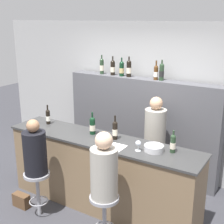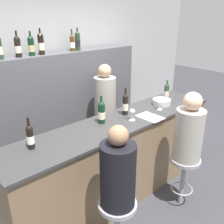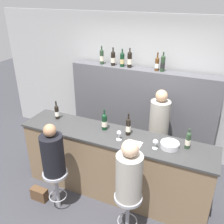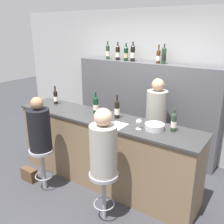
{
  "view_description": "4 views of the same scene",
  "coord_description": "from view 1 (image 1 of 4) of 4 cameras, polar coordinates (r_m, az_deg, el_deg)",
  "views": [
    {
      "loc": [
        2.23,
        -3.02,
        2.66
      ],
      "look_at": [
        0.14,
        0.36,
        1.45
      ],
      "focal_mm": 50.0,
      "sensor_mm": 36.0,
      "label": 1
    },
    {
      "loc": [
        -1.84,
        -1.62,
        2.23
      ],
      "look_at": [
        -0.06,
        0.36,
        1.16
      ],
      "focal_mm": 40.0,
      "sensor_mm": 36.0,
      "label": 2
    },
    {
      "loc": [
        1.23,
        -2.53,
        2.93
      ],
      "look_at": [
        -0.01,
        0.24,
        1.45
      ],
      "focal_mm": 40.0,
      "sensor_mm": 36.0,
      "label": 3
    },
    {
      "loc": [
        1.99,
        -2.39,
        2.28
      ],
      "look_at": [
        0.22,
        0.2,
        1.21
      ],
      "focal_mm": 40.0,
      "sensor_mm": 36.0,
      "label": 4
    }
  ],
  "objects": [
    {
      "name": "bar_counter",
      "position": [
        4.52,
        -2.08,
        -11.14
      ],
      "size": [
        2.88,
        0.61,
        1.06
      ],
      "color": "brown",
      "rests_on": "ground_plane"
    },
    {
      "name": "wine_bottle_backbar_0",
      "position": [
        5.54,
        -1.88,
        8.39
      ],
      "size": [
        0.07,
        0.07,
        0.33
      ],
      "color": "#233823",
      "rests_on": "back_bar_cabinet"
    },
    {
      "name": "wine_bottle_backbar_3",
      "position": [
        5.26,
        3.11,
        7.97
      ],
      "size": [
        0.08,
        0.08,
        0.34
      ],
      "color": "black",
      "rests_on": "back_bar_cabinet"
    },
    {
      "name": "metal_bowl",
      "position": [
        3.94,
        7.67,
        -6.56
      ],
      "size": [
        0.25,
        0.25,
        0.08
      ],
      "color": "#B7B7BC",
      "rests_on": "bar_counter"
    },
    {
      "name": "bartender",
      "position": [
        4.88,
        7.74,
        -6.75
      ],
      "size": [
        0.32,
        0.32,
        1.54
      ],
      "color": "gray",
      "rests_on": "ground_plane"
    },
    {
      "name": "guest_seated_left",
      "position": [
        4.26,
        -13.93,
        -6.9
      ],
      "size": [
        0.31,
        0.31,
        0.76
      ],
      "color": "black",
      "rests_on": "bar_stool_left"
    },
    {
      "name": "tasting_menu",
      "position": [
        3.99,
        0.53,
        -6.6
      ],
      "size": [
        0.21,
        0.3,
        0.0
      ],
      "color": "white",
      "rests_on": "bar_counter"
    },
    {
      "name": "wine_glass_1",
      "position": [
        3.9,
        4.81,
        -5.8
      ],
      "size": [
        0.07,
        0.07,
        0.14
      ],
      "color": "silver",
      "rests_on": "bar_counter"
    },
    {
      "name": "wine_bottle_backbar_4",
      "position": [
        5.05,
        8.04,
        7.19
      ],
      "size": [
        0.07,
        0.07,
        0.31
      ],
      "color": "#4C2D14",
      "rests_on": "back_bar_cabinet"
    },
    {
      "name": "wine_bottle_counter_2",
      "position": [
        4.23,
        0.55,
        -3.29
      ],
      "size": [
        0.07,
        0.07,
        0.34
      ],
      "color": "black",
      "rests_on": "bar_counter"
    },
    {
      "name": "wine_bottle_counter_3",
      "position": [
        3.9,
        11.08,
        -5.62
      ],
      "size": [
        0.07,
        0.07,
        0.29
      ],
      "color": "#233823",
      "rests_on": "bar_counter"
    },
    {
      "name": "guest_seated_right",
      "position": [
        3.61,
        -1.46,
        -10.47
      ],
      "size": [
        0.32,
        0.32,
        0.81
      ],
      "color": "gray",
      "rests_on": "bar_stool_right"
    },
    {
      "name": "wine_bottle_counter_0",
      "position": [
        4.95,
        -11.63,
        -0.81
      ],
      "size": [
        0.07,
        0.07,
        0.3
      ],
      "color": "black",
      "rests_on": "bar_counter"
    },
    {
      "name": "wall_back",
      "position": [
        5.46,
        6.52,
        2.4
      ],
      "size": [
        6.4,
        0.05,
        2.6
      ],
      "color": "#9E9E9E",
      "rests_on": "ground_plane"
    },
    {
      "name": "bar_stool_right",
      "position": [
        3.87,
        -1.4,
        -16.98
      ],
      "size": [
        0.35,
        0.35,
        0.65
      ],
      "color": "gray",
      "rests_on": "ground_plane"
    },
    {
      "name": "wine_glass_0",
      "position": [
        4.14,
        -1.53,
        -4.29
      ],
      "size": [
        0.08,
        0.08,
        0.14
      ],
      "color": "silver",
      "rests_on": "bar_counter"
    },
    {
      "name": "wine_bottle_backbar_1",
      "position": [
        5.42,
        0.14,
        8.14
      ],
      "size": [
        0.08,
        0.08,
        0.32
      ],
      "color": "black",
      "rests_on": "back_bar_cabinet"
    },
    {
      "name": "wine_bottle_counter_1",
      "position": [
        4.43,
        -3.6,
        -2.46
      ],
      "size": [
        0.08,
        0.08,
        0.32
      ],
      "color": "black",
      "rests_on": "bar_counter"
    },
    {
      "name": "wine_bottle_backbar_2",
      "position": [
        5.33,
        1.78,
        7.94
      ],
      "size": [
        0.08,
        0.08,
        0.31
      ],
      "color": "black",
      "rests_on": "back_bar_cabinet"
    },
    {
      "name": "handbag",
      "position": [
        4.9,
        -16.23,
        -15.27
      ],
      "size": [
        0.26,
        0.12,
        0.2
      ],
      "color": "#513823",
      "rests_on": "ground_plane"
    },
    {
      "name": "bar_stool_left",
      "position": [
        4.47,
        -13.5,
        -12.43
      ],
      "size": [
        0.35,
        0.35,
        0.65
      ],
      "color": "gray",
      "rests_on": "ground_plane"
    },
    {
      "name": "back_bar_cabinet",
      "position": [
        5.39,
        5.33,
        -2.75
      ],
      "size": [
        2.7,
        0.28,
        1.7
      ],
      "color": "#4C4C51",
      "rests_on": "ground_plane"
    },
    {
      "name": "ground_plane",
      "position": [
        4.6,
        -4.07,
        -18.39
      ],
      "size": [
        16.0,
        16.0,
        0.0
      ],
      "primitive_type": "plane",
      "color": "#333338"
    },
    {
      "name": "wine_bottle_backbar_5",
      "position": [
        5.01,
        9.06,
        7.28
      ],
      "size": [
        0.08,
        0.08,
        0.33
      ],
      "color": "#233823",
      "rests_on": "back_bar_cabinet"
    }
  ]
}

